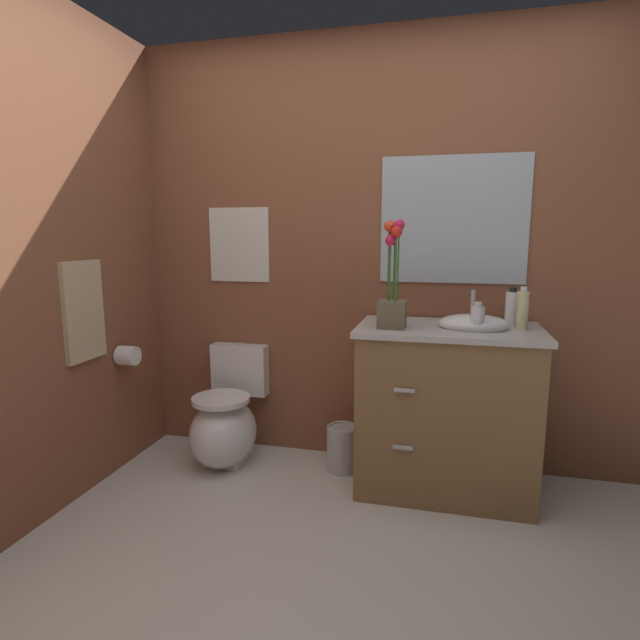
{
  "coord_description": "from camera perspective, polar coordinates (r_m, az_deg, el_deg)",
  "views": [
    {
      "loc": [
        0.4,
        -1.53,
        1.38
      ],
      "look_at": [
        -0.25,
        1.08,
        0.91
      ],
      "focal_mm": 28.42,
      "sensor_mm": 36.0,
      "label": 1
    }
  ],
  "objects": [
    {
      "name": "toilet",
      "position": [
        3.18,
        -10.48,
        -11.34
      ],
      "size": [
        0.38,
        0.59,
        0.69
      ],
      "color": "white",
      "rests_on": "ground_plane"
    },
    {
      "name": "ground_plane",
      "position": [
        2.1,
        -0.45,
        -31.31
      ],
      "size": [
        9.6,
        9.6,
        0.0
      ],
      "primitive_type": "plane",
      "color": "beige"
    },
    {
      "name": "wall_back",
      "position": [
        3.0,
        10.3,
        7.16
      ],
      "size": [
        4.48,
        0.05,
        2.5
      ],
      "primitive_type": "cube",
      "color": "brown",
      "rests_on": "ground_plane"
    },
    {
      "name": "trash_bin",
      "position": [
        3.06,
        2.52,
        -14.19
      ],
      "size": [
        0.18,
        0.18,
        0.27
      ],
      "color": "#B7B7BC",
      "rests_on": "ground_plane"
    },
    {
      "name": "wall_mirror",
      "position": [
        2.96,
        14.78,
        10.84
      ],
      "size": [
        0.8,
        0.01,
        0.7
      ],
      "primitive_type": "cube",
      "color": "#B2BCC6"
    },
    {
      "name": "soap_bottle",
      "position": [
        2.73,
        21.85,
        1.06
      ],
      "size": [
        0.06,
        0.06,
        0.22
      ],
      "color": "beige",
      "rests_on": "vanity_cabinet"
    },
    {
      "name": "hanging_towel",
      "position": [
        2.9,
        -25.09,
        0.93
      ],
      "size": [
        0.03,
        0.28,
        0.52
      ],
      "primitive_type": "cube",
      "color": "tan"
    },
    {
      "name": "wall_poster",
      "position": [
        3.21,
        -9.09,
        8.35
      ],
      "size": [
        0.39,
        0.01,
        0.45
      ],
      "primitive_type": "cube",
      "color": "silver"
    },
    {
      "name": "flower_vase",
      "position": [
        2.6,
        8.17,
        2.96
      ],
      "size": [
        0.14,
        0.14,
        0.55
      ],
      "color": "brown",
      "rests_on": "vanity_cabinet"
    },
    {
      "name": "wall_left",
      "position": [
        2.71,
        -29.66,
        5.77
      ],
      "size": [
        0.05,
        4.01,
        2.5
      ],
      "primitive_type": "cube",
      "color": "brown",
      "rests_on": "ground_plane"
    },
    {
      "name": "lotion_bottle",
      "position": [
        2.61,
        17.3,
        0.17
      ],
      "size": [
        0.07,
        0.07,
        0.15
      ],
      "color": "white",
      "rests_on": "vanity_cabinet"
    },
    {
      "name": "toilet_paper_roll",
      "position": [
        3.13,
        -20.83,
        -3.76
      ],
      "size": [
        0.11,
        0.11,
        0.11
      ],
      "primitive_type": "cylinder",
      "rotation": [
        0.0,
        1.57,
        0.0
      ],
      "color": "white"
    },
    {
      "name": "vanity_cabinet",
      "position": [
        2.82,
        14.02,
        -9.54
      ],
      "size": [
        0.94,
        0.56,
        1.08
      ],
      "color": "brown",
      "rests_on": "ground_plane"
    },
    {
      "name": "hand_wash_bottle",
      "position": [
        2.84,
        20.81,
        1.28
      ],
      "size": [
        0.07,
        0.07,
        0.2
      ],
      "color": "white",
      "rests_on": "vanity_cabinet"
    }
  ]
}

